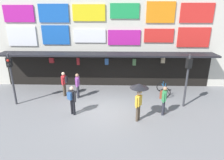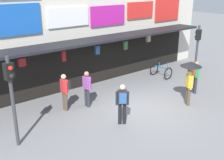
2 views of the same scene
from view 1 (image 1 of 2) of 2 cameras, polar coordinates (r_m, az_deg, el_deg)
The scene contains 10 objects.
ground_plane at distance 11.72m, azimuth -2.34°, elevation -8.58°, with size 80.00×80.00×0.00m, color slate.
shopfront at distance 14.97m, azimuth -1.36°, elevation 13.62°, with size 18.00×2.60×8.00m.
traffic_light_near at distance 12.99m, azimuth -27.34°, elevation 2.24°, with size 0.31×0.34×3.20m.
traffic_light_far at distance 12.09m, azimuth 21.09°, elevation 1.97°, with size 0.34×0.35×3.20m.
bicycle_parked at distance 13.98m, azimuth 14.68°, elevation -2.62°, with size 0.73×1.17×1.05m.
pedestrian_with_umbrella at distance 10.03m, azimuth 7.85°, elevation -3.43°, with size 0.96×0.96×2.08m.
pedestrian_in_black at distance 11.15m, azimuth 14.79°, elevation -5.18°, with size 0.44×0.50×1.68m.
pedestrian_in_purple at distance 13.07m, azimuth -9.96°, elevation -1.23°, with size 0.23×0.53×1.68m.
pedestrian_in_green at distance 13.54m, azimuth -13.69°, elevation -0.58°, with size 0.38×0.53×1.68m.
pedestrian_in_blue at distance 10.99m, azimuth -11.56°, elevation -5.27°, with size 0.48×0.47×1.68m.
Camera 1 is at (0.76, -10.29, 5.55)m, focal length 31.50 mm.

